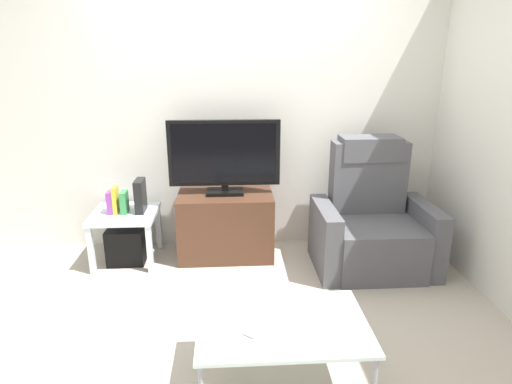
% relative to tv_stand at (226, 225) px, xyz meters
% --- Properties ---
extents(ground_plane, '(6.40, 6.40, 0.00)m').
position_rel_tv_stand_xyz_m(ground_plane, '(0.10, -0.83, -0.29)').
color(ground_plane, '#B2A899').
extents(wall_back, '(6.40, 0.06, 2.60)m').
position_rel_tv_stand_xyz_m(wall_back, '(0.10, 0.30, 1.01)').
color(wall_back, silver).
rests_on(wall_back, ground).
extents(tv_stand, '(0.83, 0.49, 0.58)m').
position_rel_tv_stand_xyz_m(tv_stand, '(0.00, 0.00, 0.00)').
color(tv_stand, '#4C2D1E').
rests_on(tv_stand, ground).
extents(television, '(0.95, 0.20, 0.64)m').
position_rel_tv_stand_xyz_m(television, '(-0.00, 0.02, 0.63)').
color(television, black).
rests_on(television, tv_stand).
extents(recliner_armchair, '(0.98, 0.78, 1.08)m').
position_rel_tv_stand_xyz_m(recliner_armchair, '(1.24, -0.25, 0.08)').
color(recliner_armchair, '#515156').
rests_on(recliner_armchair, ground).
extents(side_table, '(0.54, 0.54, 0.45)m').
position_rel_tv_stand_xyz_m(side_table, '(-0.87, -0.05, 0.09)').
color(side_table, silver).
rests_on(side_table, ground).
extents(subwoofer_box, '(0.31, 0.31, 0.31)m').
position_rel_tv_stand_xyz_m(subwoofer_box, '(-0.87, -0.05, -0.13)').
color(subwoofer_box, black).
rests_on(subwoofer_box, ground).
extents(book_leftmost, '(0.05, 0.11, 0.19)m').
position_rel_tv_stand_xyz_m(book_leftmost, '(-0.97, -0.07, 0.26)').
color(book_leftmost, purple).
rests_on(book_leftmost, side_table).
extents(book_middle, '(0.03, 0.12, 0.24)m').
position_rel_tv_stand_xyz_m(book_middle, '(-0.92, -0.07, 0.28)').
color(book_middle, gold).
rests_on(book_middle, side_table).
extents(book_rightmost, '(0.05, 0.13, 0.19)m').
position_rel_tv_stand_xyz_m(book_rightmost, '(-0.85, -0.07, 0.26)').
color(book_rightmost, '#388C4C').
rests_on(book_rightmost, side_table).
extents(game_console, '(0.07, 0.20, 0.28)m').
position_rel_tv_stand_xyz_m(game_console, '(-0.72, -0.04, 0.30)').
color(game_console, black).
rests_on(game_console, side_table).
extents(coffee_table, '(0.90, 0.60, 0.39)m').
position_rel_tv_stand_xyz_m(coffee_table, '(0.31, -1.63, 0.07)').
color(coffee_table, '#B2C6C1').
rests_on(coffee_table, ground).
extents(cell_phone, '(0.15, 0.16, 0.01)m').
position_rel_tv_stand_xyz_m(cell_phone, '(0.17, -1.68, 0.10)').
color(cell_phone, '#B7B7BC').
rests_on(cell_phone, coffee_table).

